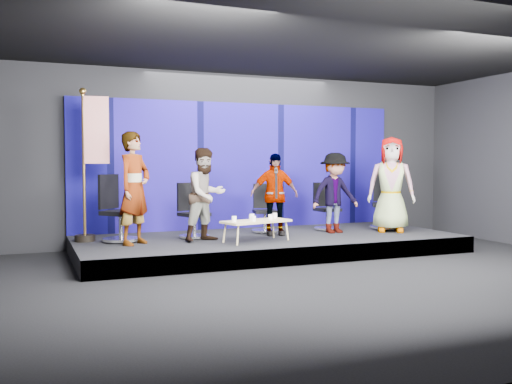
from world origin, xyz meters
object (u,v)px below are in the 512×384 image
panelist_b (206,195)px  mug_d (270,217)px  panelist_c (274,194)px  panelist_d (335,193)px  panelist_e (391,184)px  coffee_table (256,222)px  mug_c (252,217)px  chair_b (193,220)px  panelist_a (135,188)px  mug_a (234,219)px  chair_a (118,220)px  chair_d (326,214)px  chair_e (385,210)px  mug_e (275,216)px  mug_b (254,219)px  chair_c (264,216)px  flag_stand (92,160)px

panelist_b → mug_d: 1.19m
panelist_c → panelist_d: (1.24, -0.11, 0.01)m
panelist_e → coffee_table: (-2.99, -0.29, -0.60)m
mug_c → chair_b: bearing=137.6°
panelist_a → mug_a: 1.74m
chair_a → mug_a: 2.03m
panelist_e → chair_a: bearing=-155.2°
chair_d → mug_d: size_ratio=10.62×
coffee_table → chair_e: bearing=13.5°
chair_d → mug_e: chair_d is taller
panelist_a → panelist_b: bearing=-44.1°
mug_c → mug_d: bearing=-13.7°
panelist_c → mug_b: size_ratio=17.04×
coffee_table → mug_e: mug_e is taller
panelist_b → chair_d: (2.75, 0.68, -0.49)m
panelist_c → panelist_e: (2.36, -0.37, 0.17)m
panelist_b → chair_c: (1.44, 0.79, -0.50)m
mug_c → flag_stand: 2.94m
mug_b → mug_d: bearing=23.2°
panelist_b → mug_e: bearing=-29.0°
panelist_e → mug_b: bearing=-140.5°
coffee_table → mug_c: mug_c is taller
panelist_b → panelist_d: size_ratio=1.04×
panelist_a → mug_c: size_ratio=18.11×
mug_c → mug_e: mug_c is taller
chair_a → panelist_d: bearing=-46.4°
flag_stand → chair_c: bearing=9.4°
coffee_table → mug_a: (-0.44, -0.09, 0.08)m
panelist_b → panelist_d: 2.67m
panelist_b → chair_e: panelist_b is taller
panelist_b → flag_stand: 2.06m
mug_d → mug_e: size_ratio=0.93×
coffee_table → chair_d: bearing=28.2°
panelist_b → mug_e: 1.30m
chair_b → mug_c: chair_b is taller
chair_a → mug_c: size_ratio=11.18×
chair_d → mug_e: (-1.53, -0.87, 0.10)m
panelist_b → mug_d: size_ratio=17.91×
panelist_e → mug_d: (-2.72, -0.29, -0.52)m
chair_d → mug_a: chair_d is taller
chair_a → chair_b: 1.33m
chair_c → chair_a: bearing=-161.7°
panelist_c → chair_e: 2.59m
chair_e → mug_d: 3.02m
panelist_a → mug_a: panelist_a is taller
mug_c → coffee_table: bearing=-60.8°
chair_c → mug_c: (-0.69, -1.08, 0.11)m
chair_a → chair_c: (2.87, 0.28, -0.07)m
chair_d → coffee_table: size_ratio=0.75×
coffee_table → mug_a: mug_a is taller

